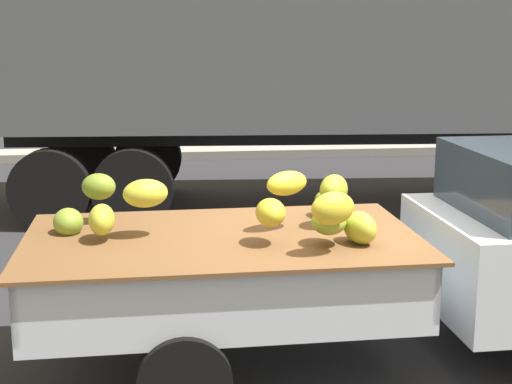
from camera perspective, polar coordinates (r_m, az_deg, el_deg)
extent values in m
plane|color=#28282B|center=(6.41, 7.55, -11.87)|extent=(220.00, 220.00, 0.00)
cube|color=gray|center=(15.73, -1.03, 3.09)|extent=(80.00, 0.80, 0.16)
cube|color=silver|center=(5.83, -2.56, -8.15)|extent=(2.90, 1.71, 0.08)
cube|color=silver|center=(6.50, -3.26, -3.56)|extent=(2.85, 0.13, 0.44)
cube|color=silver|center=(5.00, -1.70, -8.53)|extent=(2.85, 0.13, 0.44)
cube|color=silver|center=(6.03, 10.84, -5.05)|extent=(0.09, 1.64, 0.44)
cube|color=silver|center=(5.79, -16.61, -6.10)|extent=(0.09, 1.64, 0.44)
cube|color=#B21914|center=(6.54, -3.28, -3.83)|extent=(2.74, 0.09, 0.07)
cube|color=brown|center=(5.68, -2.61, -3.52)|extent=(3.02, 1.84, 0.03)
ellipsoid|color=gold|center=(5.62, -8.43, -0.10)|extent=(0.38, 0.31, 0.21)
ellipsoid|color=olive|center=(6.11, -11.90, 0.41)|extent=(0.33, 0.30, 0.21)
ellipsoid|color=#98A029|center=(5.87, 5.95, 0.18)|extent=(0.33, 0.37, 0.24)
ellipsoid|color=gold|center=(5.62, -11.68, -2.07)|extent=(0.19, 0.32, 0.23)
ellipsoid|color=gold|center=(5.50, 7.93, -2.71)|extent=(0.29, 0.38, 0.24)
ellipsoid|color=olive|center=(5.92, -14.12, -2.25)|extent=(0.26, 0.31, 0.22)
ellipsoid|color=gold|center=(5.14, 5.88, -1.25)|extent=(0.38, 0.30, 0.23)
ellipsoid|color=yellow|center=(5.75, 2.37, 0.67)|extent=(0.42, 0.36, 0.19)
ellipsoid|color=gold|center=(5.39, 1.12, -1.57)|extent=(0.22, 0.31, 0.20)
ellipsoid|color=olive|center=(6.20, 5.67, -0.74)|extent=(0.31, 0.40, 0.18)
ellipsoid|color=olive|center=(5.42, 5.56, -2.26)|extent=(0.30, 0.34, 0.19)
cylinder|color=black|center=(7.40, 18.87, -6.43)|extent=(0.65, 0.22, 0.64)
cylinder|color=black|center=(6.64, -6.13, -7.99)|extent=(0.65, 0.22, 0.64)
cylinder|color=black|center=(5.19, -5.49, -14.03)|extent=(0.65, 0.22, 0.64)
cube|color=#4C5156|center=(11.23, 9.94, 12.10)|extent=(12.12, 3.19, 2.70)
cube|color=black|center=(11.33, 9.66, 4.50)|extent=(11.04, 1.04, 0.30)
cylinder|color=black|center=(12.37, -8.21, 2.58)|extent=(1.10, 0.36, 1.08)
cylinder|color=black|center=(10.03, -9.37, 0.24)|extent=(1.10, 0.36, 1.08)
cylinder|color=black|center=(12.52, -13.14, 2.49)|extent=(1.10, 0.36, 1.08)
cylinder|color=black|center=(10.20, -15.41, 0.16)|extent=(1.10, 0.36, 1.08)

